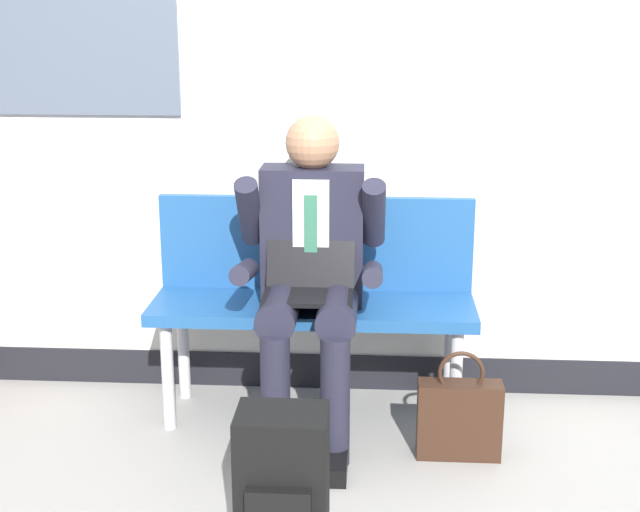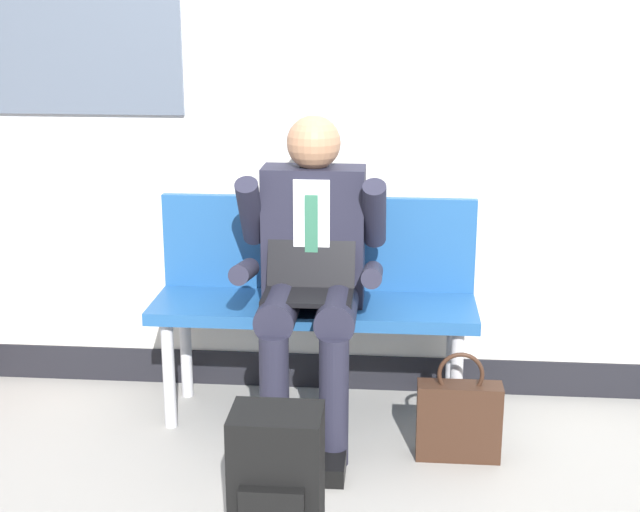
# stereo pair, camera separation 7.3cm
# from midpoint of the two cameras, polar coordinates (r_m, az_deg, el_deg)

# --- Properties ---
(ground_plane) EXTENTS (18.00, 18.00, 0.00)m
(ground_plane) POSITION_cam_midpoint_polar(r_m,az_deg,el_deg) (3.64, 0.05, -11.60)
(ground_plane) COLOR gray
(station_wall) EXTENTS (6.36, 0.17, 2.80)m
(station_wall) POSITION_cam_midpoint_polar(r_m,az_deg,el_deg) (3.83, 0.37, 11.58)
(station_wall) COLOR silver
(station_wall) RESTS_ON ground
(bench_with_person) EXTENTS (1.30, 0.42, 0.90)m
(bench_with_person) POSITION_cam_midpoint_polar(r_m,az_deg,el_deg) (3.72, -0.94, -1.95)
(bench_with_person) COLOR navy
(bench_with_person) RESTS_ON ground
(person_seated) EXTENTS (0.57, 0.70, 1.25)m
(person_seated) POSITION_cam_midpoint_polar(r_m,az_deg,el_deg) (3.49, -1.21, -0.90)
(person_seated) COLOR #1E1E2D
(person_seated) RESTS_ON ground
(backpack) EXTENTS (0.28, 0.25, 0.48)m
(backpack) POSITION_cam_midpoint_polar(r_m,az_deg,el_deg) (2.88, -3.13, -14.23)
(backpack) COLOR black
(backpack) RESTS_ON ground
(handbag) EXTENTS (0.32, 0.11, 0.43)m
(handbag) POSITION_cam_midpoint_polar(r_m,az_deg,el_deg) (3.50, 8.14, -10.03)
(handbag) COLOR #331E14
(handbag) RESTS_ON ground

